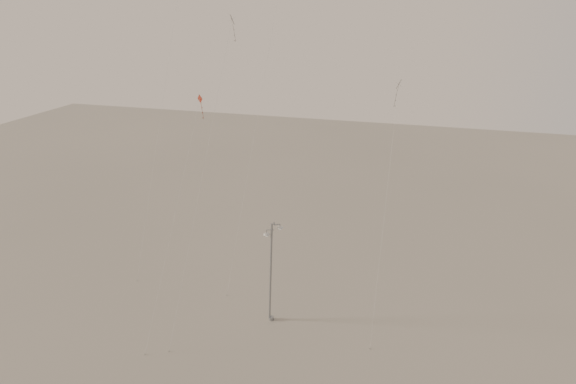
# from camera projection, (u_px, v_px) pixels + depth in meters

# --- Properties ---
(ground) EXTENTS (160.00, 160.00, 0.00)m
(ground) POSITION_uv_depth(u_px,v_px,m) (235.00, 357.00, 35.40)
(ground) COLOR gray
(ground) RESTS_ON ground
(street_lamp) EXTENTS (1.53, 0.92, 9.65)m
(street_lamp) POSITION_uv_depth(u_px,v_px,m) (271.00, 270.00, 37.64)
(street_lamp) COLOR gray
(street_lamp) RESTS_ON ground
(kite_0) EXTENTS (4.57, 8.03, 29.81)m
(kite_0) POSITION_uv_depth(u_px,v_px,m) (174.00, 21.00, 40.70)
(kite_0) COLOR maroon
(kite_0) RESTS_ON ground
(kite_1) EXTENTS (1.43, 14.21, 24.99)m
(kite_1) POSITION_uv_depth(u_px,v_px,m) (220.00, 84.00, 37.96)
(kite_1) COLOR #332D2A
(kite_1) RESTS_ON ground
(kite_3) EXTENTS (2.83, 8.34, 19.29)m
(kite_3) POSITION_uv_depth(u_px,v_px,m) (188.00, 158.00, 35.14)
(kite_3) COLOR maroon
(kite_3) RESTS_ON ground
(kite_4) EXTENTS (0.42, 9.90, 20.02)m
(kite_4) POSITION_uv_depth(u_px,v_px,m) (393.00, 135.00, 36.92)
(kite_4) COLOR #332D2A
(kite_4) RESTS_ON ground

